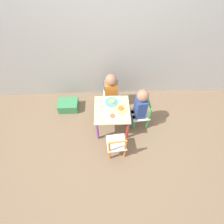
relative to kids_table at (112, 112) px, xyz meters
The scene contains 12 objects.
ground_plane 0.37m from the kids_table, ahead, with size 6.00×6.00×0.00m, color #7F664C.
house_wall 1.21m from the kids_table, 90.00° to the left, with size 6.00×0.06×2.60m.
kids_table is the anchor object (origin of this frame).
chair_blue 0.48m from the kids_table, 90.06° to the left, with size 0.26×0.26×0.50m.
chair_green 0.48m from the kids_table, ahead, with size 0.28×0.28×0.50m.
chair_orange 0.48m from the kids_table, 84.42° to the right, with size 0.28×0.28×0.50m.
child_back 0.41m from the kids_table, 90.06° to the left, with size 0.20×0.22×0.71m.
child_right 0.41m from the kids_table, ahead, with size 0.22×0.21×0.77m.
plate_back 0.15m from the kids_table, 90.00° to the left, with size 0.19×0.19×0.03m.
plate_right 0.15m from the kids_table, ahead, with size 0.18×0.18×0.03m.
plate_front 0.15m from the kids_table, 90.00° to the right, with size 0.16×0.16×0.03m.
storage_bin 0.88m from the kids_table, 152.41° to the left, with size 0.33×0.24×0.17m.
Camera 1 is at (-0.05, -1.50, 2.45)m, focal length 28.00 mm.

